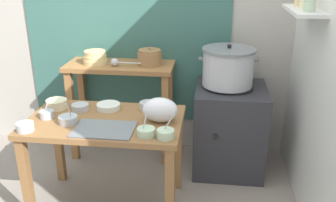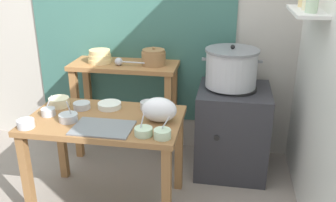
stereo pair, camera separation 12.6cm
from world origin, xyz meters
name	(u,v)px [view 2 (the right image)]	position (x,y,z in m)	size (l,w,h in m)	color
wall_back	(158,14)	(0.08, 1.10, 1.30)	(4.40, 0.12, 2.60)	#B2ADA3
wall_right	(333,40)	(1.40, 0.20, 1.30)	(0.30, 3.20, 2.60)	silver
prep_table	(106,132)	(-0.10, 0.04, 0.61)	(1.10, 0.66, 0.72)	olive
back_shelf_table	(125,87)	(-0.17, 0.83, 0.68)	(0.96, 0.40, 0.90)	#9E6B3D
stove_block	(232,130)	(0.82, 0.70, 0.38)	(0.60, 0.61, 0.78)	#2D2D33
steamer_pot	(231,68)	(0.78, 0.72, 0.94)	(0.49, 0.44, 0.35)	#B7BABF
clay_pot	(154,57)	(0.10, 0.83, 0.97)	(0.21, 0.21, 0.16)	olive
bowl_stack_enamel	(100,57)	(-0.39, 0.82, 0.96)	(0.21, 0.21, 0.12)	#E5C684
ladle	(120,62)	(-0.19, 0.76, 0.94)	(0.29, 0.07, 0.07)	#B7BABF
serving_tray	(103,128)	(-0.05, -0.13, 0.72)	(0.40, 0.28, 0.01)	slate
plastic_bag	(159,110)	(0.30, 0.05, 0.81)	(0.25, 0.17, 0.17)	white
prep_bowl_0	(82,105)	(-0.32, 0.18, 0.75)	(0.13, 0.13, 0.05)	#B7BABF
prep_bowl_1	(110,105)	(-0.12, 0.22, 0.74)	(0.18, 0.18, 0.04)	silver
prep_bowl_2	(48,111)	(-0.51, 0.01, 0.75)	(0.10, 0.10, 0.15)	#B7BABF
prep_bowl_3	(148,105)	(0.18, 0.26, 0.75)	(0.13, 0.13, 0.06)	#B7BABF
prep_bowl_4	(26,123)	(-0.57, -0.20, 0.75)	(0.12, 0.12, 0.06)	#B7BABF
prep_bowl_5	(143,131)	(0.24, -0.18, 0.75)	(0.12, 0.12, 0.15)	#B7D1AD
prep_bowl_6	(68,117)	(-0.33, -0.06, 0.75)	(0.13, 0.13, 0.16)	#B7BABF
prep_bowl_7	(59,102)	(-0.51, 0.19, 0.76)	(0.16, 0.16, 0.07)	beige
prep_bowl_8	(162,133)	(0.37, -0.19, 0.75)	(0.11, 0.11, 0.15)	#B7D1AD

